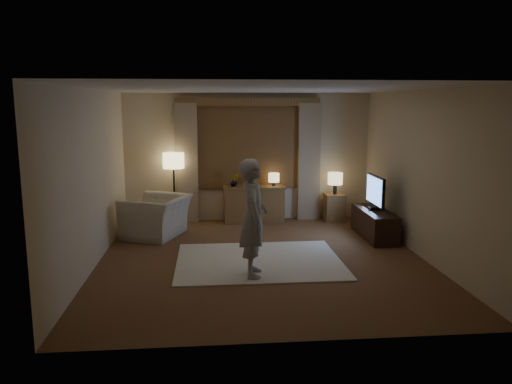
{
  "coord_description": "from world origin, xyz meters",
  "views": [
    {
      "loc": [
        -0.79,
        -7.41,
        2.38
      ],
      "look_at": [
        -0.04,
        0.6,
        0.96
      ],
      "focal_mm": 35.0,
      "sensor_mm": 36.0,
      "label": 1
    }
  ],
  "objects": [
    {
      "name": "tv_stand",
      "position": [
        2.15,
        1.1,
        0.25
      ],
      "size": [
        0.45,
        1.4,
        0.5
      ],
      "primitive_type": "cube",
      "color": "black",
      "rests_on": "floor"
    },
    {
      "name": "floor_lamp",
      "position": [
        -1.5,
        2.5,
        1.2
      ],
      "size": [
        0.42,
        0.42,
        1.43
      ],
      "color": "black",
      "rests_on": "floor"
    },
    {
      "name": "side_table",
      "position": [
        1.76,
        2.45,
        0.28
      ],
      "size": [
        0.4,
        0.4,
        0.56
      ],
      "primitive_type": "cube",
      "color": "brown",
      "rests_on": "floor"
    },
    {
      "name": "sideboard",
      "position": [
        0.1,
        2.5,
        0.35
      ],
      "size": [
        1.2,
        0.4,
        0.7
      ],
      "primitive_type": "cube",
      "color": "brown",
      "rests_on": "floor"
    },
    {
      "name": "table_lamp_side",
      "position": [
        1.76,
        2.45,
        0.87
      ],
      "size": [
        0.3,
        0.3,
        0.44
      ],
      "color": "black",
      "rests_on": "side_table"
    },
    {
      "name": "rug",
      "position": [
        -0.06,
        -0.11,
        0.01
      ],
      "size": [
        2.5,
        2.0,
        0.02
      ],
      "primitive_type": "cube",
      "color": "#F5EBCE",
      "rests_on": "floor"
    },
    {
      "name": "room",
      "position": [
        0.0,
        0.5,
        1.33
      ],
      "size": [
        5.04,
        5.54,
        2.64
      ],
      "color": "brown",
      "rests_on": "ground"
    },
    {
      "name": "picture_frame",
      "position": [
        0.1,
        2.5,
        0.8
      ],
      "size": [
        0.16,
        0.02,
        0.2
      ],
      "primitive_type": "cube",
      "color": "brown",
      "rests_on": "sideboard"
    },
    {
      "name": "person",
      "position": [
        -0.2,
        -0.76,
        0.84
      ],
      "size": [
        0.43,
        0.62,
        1.63
      ],
      "primitive_type": "imported",
      "rotation": [
        0.0,
        0.0,
        1.51
      ],
      "color": "#B8B2AA",
      "rests_on": "rug"
    },
    {
      "name": "armchair",
      "position": [
        -1.76,
        1.54,
        0.37
      ],
      "size": [
        1.32,
        1.41,
        0.73
      ],
      "primitive_type": "imported",
      "rotation": [
        0.0,
        0.0,
        -1.94
      ],
      "color": "beige",
      "rests_on": "floor"
    },
    {
      "name": "table_lamp_sideboard",
      "position": [
        0.5,
        2.5,
        0.9
      ],
      "size": [
        0.22,
        0.22,
        0.3
      ],
      "color": "black",
      "rests_on": "sideboard"
    },
    {
      "name": "tv",
      "position": [
        2.15,
        1.1,
        0.85
      ],
      "size": [
        0.21,
        0.87,
        0.63
      ],
      "color": "black",
      "rests_on": "tv_stand"
    },
    {
      "name": "plant",
      "position": [
        -0.3,
        2.5,
        0.85
      ],
      "size": [
        0.17,
        0.13,
        0.3
      ],
      "primitive_type": "imported",
      "color": "#999999",
      "rests_on": "sideboard"
    }
  ]
}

